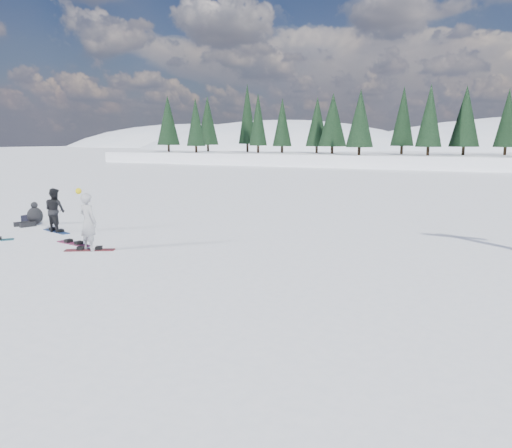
{
  "coord_description": "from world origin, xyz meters",
  "views": [
    {
      "loc": [
        11.43,
        -11.12,
        3.36
      ],
      "look_at": [
        5.36,
        0.83,
        1.1
      ],
      "focal_mm": 35.0,
      "sensor_mm": 36.0,
      "label": 1
    }
  ],
  "objects_px": {
    "snowboarder_woman": "(88,222)",
    "snowboarder_man": "(55,210)",
    "gear_bag": "(28,219)",
    "seated_rider": "(34,216)",
    "snowboard_loose_b": "(74,244)"
  },
  "relations": [
    {
      "from": "snowboarder_man",
      "to": "gear_bag",
      "type": "distance_m",
      "value": 2.97
    },
    {
      "from": "seated_rider",
      "to": "snowboarder_woman",
      "type": "bearing_deg",
      "value": -1.15
    },
    {
      "from": "snowboarder_woman",
      "to": "seated_rider",
      "type": "relative_size",
      "value": 1.61
    },
    {
      "from": "snowboarder_woman",
      "to": "snowboard_loose_b",
      "type": "distance_m",
      "value": 1.55
    },
    {
      "from": "seated_rider",
      "to": "gear_bag",
      "type": "height_order",
      "value": "seated_rider"
    },
    {
      "from": "seated_rider",
      "to": "gear_bag",
      "type": "distance_m",
      "value": 0.77
    },
    {
      "from": "seated_rider",
      "to": "snowboard_loose_b",
      "type": "xyz_separation_m",
      "value": [
        4.32,
        -2.02,
        -0.34
      ]
    },
    {
      "from": "snowboarder_woman",
      "to": "snowboard_loose_b",
      "type": "xyz_separation_m",
      "value": [
        -1.18,
        0.48,
        -0.89
      ]
    },
    {
      "from": "snowboarder_man",
      "to": "seated_rider",
      "type": "relative_size",
      "value": 1.36
    },
    {
      "from": "gear_bag",
      "to": "seated_rider",
      "type": "bearing_deg",
      "value": -20.34
    },
    {
      "from": "snowboarder_man",
      "to": "gear_bag",
      "type": "relative_size",
      "value": 3.62
    },
    {
      "from": "snowboarder_man",
      "to": "snowboard_loose_b",
      "type": "distance_m",
      "value": 2.75
    },
    {
      "from": "snowboarder_man",
      "to": "seated_rider",
      "type": "distance_m",
      "value": 2.2
    },
    {
      "from": "snowboarder_man",
      "to": "snowboarder_woman",
      "type": "bearing_deg",
      "value": 157.49
    },
    {
      "from": "snowboarder_woman",
      "to": "snowboarder_man",
      "type": "bearing_deg",
      "value": -19.18
    }
  ]
}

